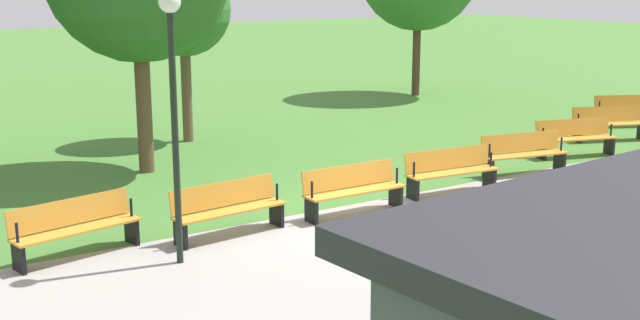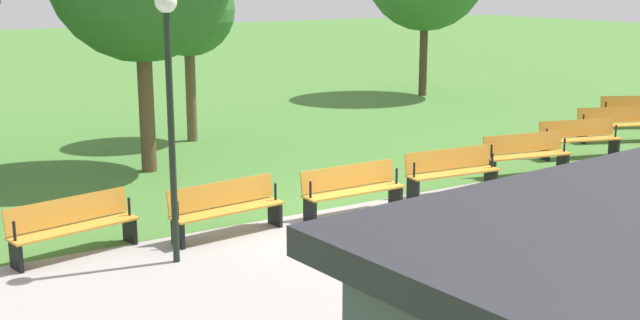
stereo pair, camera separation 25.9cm
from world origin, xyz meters
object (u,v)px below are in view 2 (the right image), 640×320
(bench_0, at_px, (636,111))
(bench_2, at_px, (579,137))
(bench_6, at_px, (226,207))
(lamp_post, at_px, (169,77))
(bench_1, at_px, (615,123))
(bench_3, at_px, (526,153))
(bench_4, at_px, (451,170))
(bench_7, at_px, (73,225))
(bench_5, at_px, (352,189))
(tree_2, at_px, (188,10))

(bench_0, distance_m, bench_2, 4.93)
(bench_6, bearing_deg, lamp_post, 27.58)
(bench_1, xyz_separation_m, bench_3, (4.73, 1.40, 0.00))
(bench_4, height_order, bench_6, same)
(bench_2, height_order, bench_7, same)
(bench_7, bearing_deg, bench_1, 174.44)
(bench_2, bearing_deg, bench_6, 22.09)
(bench_1, distance_m, bench_5, 9.82)
(bench_2, bearing_deg, bench_7, 19.34)
(bench_3, distance_m, bench_5, 4.93)
(bench_6, bearing_deg, bench_2, 179.97)
(bench_6, relative_size, bench_7, 0.99)
(bench_1, relative_size, tree_2, 0.44)
(bench_7, bearing_deg, bench_4, 166.19)
(bench_2, height_order, bench_6, same)
(bench_0, xyz_separation_m, bench_6, (14.34, 2.79, 0.00))
(bench_1, height_order, bench_6, same)
(bench_5, bearing_deg, lamp_post, 10.35)
(bench_4, distance_m, tree_2, 8.57)
(bench_2, height_order, bench_4, same)
(bench_0, bearing_deg, bench_4, 44.15)
(tree_2, height_order, lamp_post, tree_2)
(bench_3, height_order, bench_6, same)
(bench_0, height_order, bench_5, same)
(bench_0, height_order, bench_6, same)
(bench_6, height_order, lamp_post, lamp_post)
(tree_2, bearing_deg, bench_1, 147.64)
(bench_1, xyz_separation_m, bench_2, (2.33, 0.81, 0.00))
(bench_4, xyz_separation_m, lamp_post, (6.14, 0.79, 2.33))
(bench_0, relative_size, lamp_post, 0.49)
(bench_3, distance_m, bench_7, 9.82)
(bench_2, bearing_deg, tree_2, -27.14)
(bench_2, xyz_separation_m, bench_5, (7.31, 1.06, 0.00))
(tree_2, bearing_deg, bench_3, 122.49)
(bench_7, bearing_deg, bench_2, 171.69)
(bench_0, xyz_separation_m, lamp_post, (15.56, 3.58, 2.33))
(bench_0, relative_size, bench_2, 0.97)
(bench_2, relative_size, bench_3, 1.00)
(bench_4, distance_m, bench_5, 2.47)
(lamp_post, bearing_deg, bench_7, -42.89)
(bench_0, bearing_deg, bench_3, 46.90)
(lamp_post, bearing_deg, tree_2, -114.56)
(bench_1, bearing_deg, tree_2, -10.25)
(bench_5, bearing_deg, bench_1, -169.00)
(bench_2, bearing_deg, bench_0, -141.41)
(bench_1, height_order, tree_2, tree_2)
(bench_6, xyz_separation_m, tree_2, (-2.68, -7.73, 2.93))
(bench_1, xyz_separation_m, bench_7, (14.55, 1.40, 0.00))
(bench_1, distance_m, bench_7, 14.61)
(bench_1, distance_m, bench_4, 7.38)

